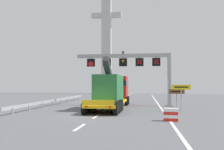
# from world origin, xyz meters

# --- Properties ---
(ground) EXTENTS (112.00, 112.00, 0.00)m
(ground) POSITION_xyz_m (0.00, 0.00, 0.00)
(ground) COLOR #5B5B60
(lane_markings) EXTENTS (0.20, 66.06, 0.01)m
(lane_markings) POSITION_xyz_m (0.54, 25.73, 0.01)
(lane_markings) COLOR silver
(lane_markings) RESTS_ON ground
(edge_line_right) EXTENTS (0.20, 63.00, 0.01)m
(edge_line_right) POSITION_xyz_m (6.20, 12.00, 0.01)
(edge_line_right) COLOR silver
(edge_line_right) RESTS_ON ground
(overhead_lane_gantry) EXTENTS (11.80, 0.90, 6.70)m
(overhead_lane_gantry) POSITION_xyz_m (3.12, 10.26, 5.20)
(overhead_lane_gantry) COLOR #9EA0A5
(overhead_lane_gantry) RESTS_ON ground
(heavy_haul_truck_yellow) EXTENTS (3.23, 14.10, 5.30)m
(heavy_haul_truck_yellow) POSITION_xyz_m (0.81, 7.61, 1.99)
(heavy_haul_truck_yellow) COLOR yellow
(heavy_haul_truck_yellow) RESTS_ON ground
(exit_sign_yellow) EXTENTS (1.76, 0.15, 2.57)m
(exit_sign_yellow) POSITION_xyz_m (7.88, 3.87, 1.99)
(exit_sign_yellow) COLOR #9EA0A5
(exit_sign_yellow) RESTS_ON ground
(tourist_info_sign_brown) EXTENTS (1.58, 0.15, 2.10)m
(tourist_info_sign_brown) POSITION_xyz_m (7.70, 5.91, 1.61)
(tourist_info_sign_brown) COLOR #9EA0A5
(tourist_info_sign_brown) RESTS_ON ground
(crash_barrier_striped) EXTENTS (1.06, 0.64, 0.90)m
(crash_barrier_striped) POSITION_xyz_m (6.26, -2.60, 0.45)
(crash_barrier_striped) COLOR red
(crash_barrier_striped) RESTS_ON ground
(guardrail_left) EXTENTS (0.13, 25.41, 0.76)m
(guardrail_left) POSITION_xyz_m (-6.86, 10.71, 0.56)
(guardrail_left) COLOR #999EA3
(guardrail_left) RESTS_ON ground
(bridge_pylon_distant) EXTENTS (9.00, 2.00, 38.08)m
(bridge_pylon_distant) POSITION_xyz_m (-6.95, 54.44, 19.44)
(bridge_pylon_distant) COLOR #B7B7B2
(bridge_pylon_distant) RESTS_ON ground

